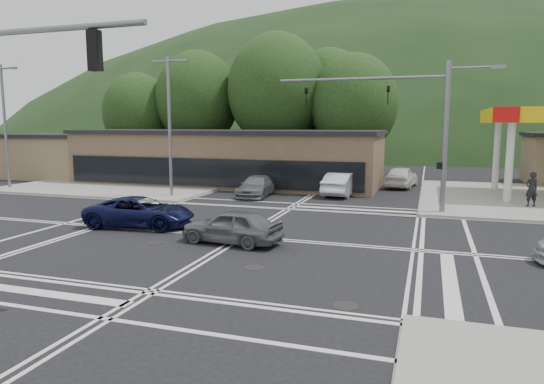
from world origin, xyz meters
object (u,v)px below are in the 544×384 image
(pedestrian, at_px, (532,189))
(car_grey_center, at_px, (232,226))
(car_northbound, at_px, (257,186))
(car_blue_west, at_px, (140,212))
(car_queue_a, at_px, (342,184))
(car_queue_b, at_px, (401,177))

(pedestrian, bearing_deg, car_grey_center, 21.78)
(car_northbound, bearing_deg, car_blue_west, -103.59)
(pedestrian, bearing_deg, car_queue_a, -32.78)
(car_northbound, bearing_deg, car_queue_a, 19.44)
(car_northbound, bearing_deg, pedestrian, -2.77)
(car_northbound, distance_m, pedestrian, 16.40)
(car_grey_center, xyz_separation_m, car_queue_b, (5.49, 20.12, 0.11))
(car_queue_b, relative_size, car_northbound, 1.03)
(car_queue_b, height_order, car_northbound, car_queue_b)
(car_blue_west, height_order, car_northbound, car_blue_west)
(car_blue_west, height_order, car_grey_center, car_grey_center)
(car_northbound, height_order, pedestrian, pedestrian)
(car_queue_a, relative_size, car_queue_b, 1.01)
(car_grey_center, distance_m, car_queue_a, 14.75)
(car_grey_center, distance_m, car_northbound, 12.82)
(car_grey_center, bearing_deg, car_queue_a, 178.95)
(car_queue_a, distance_m, car_northbound, 5.80)
(car_blue_west, distance_m, car_queue_b, 21.42)
(car_blue_west, xyz_separation_m, car_northbound, (1.91, 10.74, -0.03))
(car_queue_a, xyz_separation_m, pedestrian, (11.06, -2.05, 0.35))
(car_queue_a, distance_m, car_queue_b, 6.55)
(car_queue_b, distance_m, pedestrian, 10.65)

